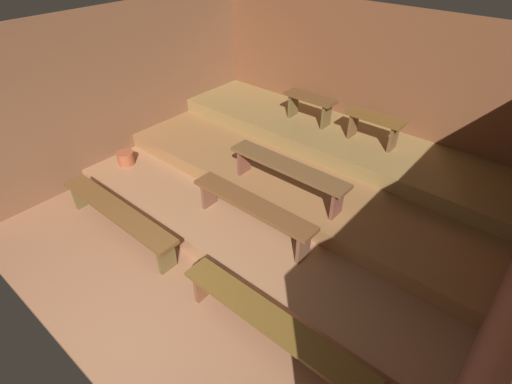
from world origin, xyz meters
name	(u,v)px	position (x,y,z in m)	size (l,w,h in m)	color
ground	(264,223)	(0.00, 2.72, -0.04)	(7.01, 6.24, 0.08)	#9C6646
wall_back	(363,86)	(0.00, 5.47, 1.37)	(7.01, 0.06, 2.75)	brown
wall_left	(129,87)	(-3.13, 2.72, 1.37)	(0.06, 6.24, 2.75)	brown
platform_lower	(293,193)	(0.00, 3.46, 0.13)	(6.21, 3.96, 0.25)	#A6724C
platform_middle	(313,167)	(0.00, 4.01, 0.38)	(6.21, 2.86, 0.25)	#9A693C
platform_upper	(336,139)	(0.00, 4.71, 0.63)	(6.21, 1.47, 0.25)	olive
bench_floor_left	(117,213)	(-1.42, 1.11, 0.41)	(2.38, 0.33, 0.48)	brown
bench_floor_right	(272,324)	(1.42, 1.11, 0.41)	(2.38, 0.33, 0.48)	brown
bench_lower_center	(252,207)	(0.17, 2.24, 0.65)	(1.97, 0.33, 0.48)	brown
bench_middle_center	(287,170)	(0.20, 2.98, 0.90)	(1.93, 0.33, 0.48)	brown
bench_upper_left	(310,103)	(-0.63, 4.75, 1.12)	(0.95, 0.33, 0.48)	brown
bench_upper_right	(374,123)	(0.63, 4.75, 1.12)	(0.95, 0.33, 0.48)	brown
pail_lower	(126,158)	(-2.69, 2.12, 0.37)	(0.29, 0.29, 0.23)	#9E4C2D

